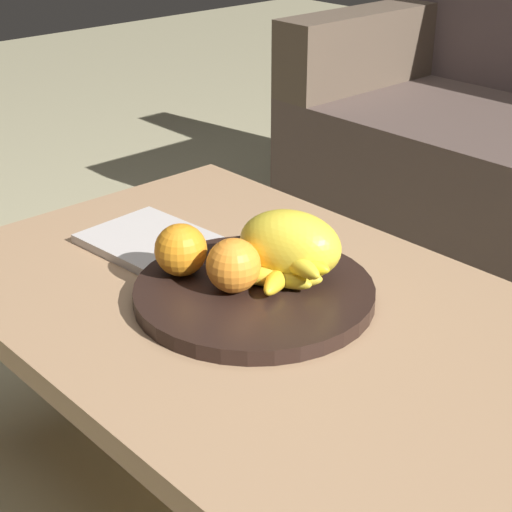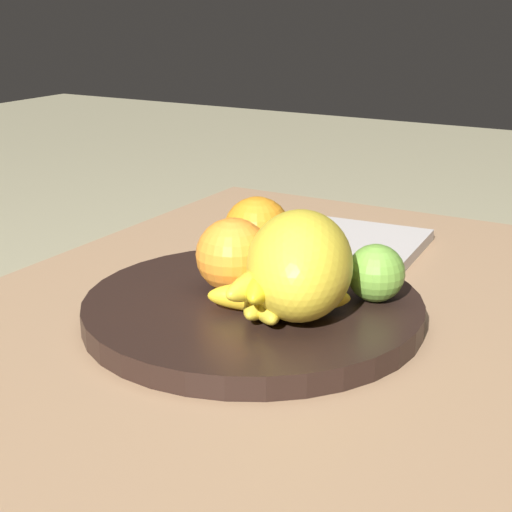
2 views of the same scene
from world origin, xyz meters
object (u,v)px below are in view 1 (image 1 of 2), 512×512
Objects in this scene: magazine at (155,244)px; orange_left at (234,265)px; apple_front at (281,234)px; fruit_bowl at (256,292)px; melon_large_front at (290,245)px; banana_bunch at (280,268)px; coffee_table at (279,337)px; orange_front at (181,250)px.

orange_left is at bearing -11.20° from magazine.
orange_left is 0.16m from apple_front.
fruit_bowl is 0.09m from melon_large_front.
coffee_table is at bearing -43.65° from banana_bunch.
orange_front reaches higher than fruit_bowl.
melon_large_front is 0.93× the size of banana_bunch.
coffee_table is 6.64× the size of banana_bunch.
orange_front reaches higher than coffee_table.
magazine is at bearing -166.16° from melon_large_front.
orange_front is 0.17m from magazine.
fruit_bowl reaches higher than magazine.
magazine is (-0.31, -0.00, 0.05)m from coffee_table.
melon_large_front is 0.10m from orange_left.
fruit_bowl is 0.07m from orange_left.
fruit_bowl is (-0.06, 0.00, 0.05)m from coffee_table.
fruit_bowl is 1.49× the size of magazine.
magazine is (-0.19, -0.12, -0.05)m from apple_front.
coffee_table is at bearing 25.06° from orange_left.
orange_front and orange_left have the same top height.
coffee_table is 18.44× the size of apple_front.
apple_front is (-0.08, 0.05, -0.02)m from melon_large_front.
apple_front reaches higher than magazine.
apple_front reaches higher than banana_bunch.
apple_front is 0.25× the size of magazine.
melon_large_front reaches higher than orange_front.
orange_left is at bearing -71.11° from apple_front.
melon_large_front is 0.66× the size of magazine.
coffee_table is 3.12× the size of fruit_bowl.
coffee_table is at bearing 19.02° from orange_front.
banana_bunch reaches higher than coffee_table.
fruit_bowl is at bearing 72.87° from orange_left.
banana_bunch is (0.01, -0.03, -0.03)m from melon_large_front.
magazine is at bearing -148.15° from apple_front.
orange_front is at bearing -104.71° from apple_front.
orange_front is 0.48× the size of banana_bunch.
orange_left is 0.48× the size of banana_bunch.
orange_left reaches higher than fruit_bowl.
melon_large_front is at bearing 44.83° from orange_front.
magazine is at bearing -172.47° from banana_bunch.
orange_front is 0.33× the size of magazine.
banana_bunch is at bearing 53.88° from fruit_bowl.
fruit_bowl is at bearing 176.17° from coffee_table.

